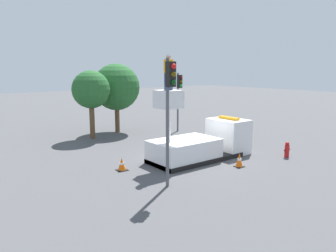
% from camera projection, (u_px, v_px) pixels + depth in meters
% --- Properties ---
extents(ground_plane, '(120.00, 120.00, 0.00)m').
position_uv_depth(ground_plane, '(195.00, 160.00, 18.04)').
color(ground_plane, '#4C4C4F').
extents(bucket_truck, '(6.07, 2.32, 3.89)m').
position_uv_depth(bucket_truck, '(201.00, 144.00, 18.15)').
color(bucket_truck, black).
rests_on(bucket_truck, ground).
extents(worker, '(0.40, 0.26, 1.75)m').
position_uv_depth(worker, '(168.00, 72.00, 16.09)').
color(worker, navy).
rests_on(worker, bucket_truck).
extents(traffic_light_pole, '(0.34, 0.57, 5.37)m').
position_uv_depth(traffic_light_pole, '(170.00, 97.00, 13.20)').
color(traffic_light_pole, '#515156').
rests_on(traffic_light_pole, ground).
extents(traffic_light_across, '(0.34, 0.57, 4.62)m').
position_uv_depth(traffic_light_across, '(179.00, 90.00, 25.59)').
color(traffic_light_across, '#515156').
rests_on(traffic_light_across, ground).
extents(fire_hydrant, '(0.50, 0.26, 0.89)m').
position_uv_depth(fire_hydrant, '(287.00, 150.00, 18.44)').
color(fire_hydrant, red).
rests_on(fire_hydrant, ground).
extents(traffic_cone_rear, '(0.50, 0.50, 0.63)m').
position_uv_depth(traffic_cone_rear, '(122.00, 164.00, 16.08)').
color(traffic_cone_rear, black).
rests_on(traffic_cone_rear, ground).
extents(traffic_cone_curbside, '(0.43, 0.43, 0.73)m').
position_uv_depth(traffic_cone_curbside, '(239.00, 160.00, 16.65)').
color(traffic_cone_curbside, black).
rests_on(traffic_cone_curbside, ground).
extents(tree_left_bg, '(3.60, 3.60, 5.35)m').
position_uv_depth(tree_left_bg, '(116.00, 87.00, 25.32)').
color(tree_left_bg, brown).
rests_on(tree_left_bg, ground).
extents(tree_right_bg, '(2.67, 2.67, 4.84)m').
position_uv_depth(tree_right_bg, '(91.00, 90.00, 22.99)').
color(tree_right_bg, brown).
rests_on(tree_right_bg, ground).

